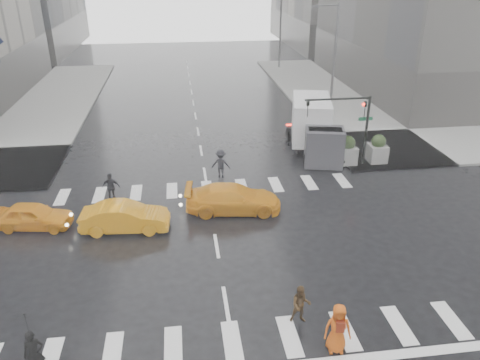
{
  "coord_description": "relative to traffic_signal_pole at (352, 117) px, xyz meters",
  "views": [
    {
      "loc": [
        -1.36,
        -18.03,
        11.77
      ],
      "look_at": [
        1.35,
        2.0,
        2.31
      ],
      "focal_mm": 35.0,
      "sensor_mm": 36.0,
      "label": 1
    }
  ],
  "objects": [
    {
      "name": "taxi_mid",
      "position": [
        -13.21,
        -6.01,
        -2.53
      ],
      "size": [
        4.27,
        1.75,
        1.38
      ],
      "primitive_type": "imported",
      "rotation": [
        0.0,
        0.0,
        1.5
      ],
      "color": "orange",
      "rests_on": "ground"
    },
    {
      "name": "traffic_signal_pole",
      "position": [
        0.0,
        0.0,
        0.0
      ],
      "size": [
        4.45,
        0.42,
        4.5
      ],
      "color": "black",
      "rests_on": "ground"
    },
    {
      "name": "ground",
      "position": [
        -9.01,
        -8.01,
        -3.22
      ],
      "size": [
        120.0,
        120.0,
        0.0
      ],
      "primitive_type": "plane",
      "color": "black",
      "rests_on": "ground"
    },
    {
      "name": "pedestrian_brown",
      "position": [
        -6.47,
        -13.32,
        -2.47
      ],
      "size": [
        0.8,
        0.66,
        1.5
      ],
      "primitive_type": "imported",
      "rotation": [
        0.0,
        0.0,
        -0.14
      ],
      "color": "#3E2B16",
      "rests_on": "ground"
    },
    {
      "name": "pedestrian_far_a",
      "position": [
        -14.21,
        -2.73,
        -2.41
      ],
      "size": [
        1.01,
        0.69,
        1.61
      ],
      "primitive_type": "imported",
      "rotation": [
        0.0,
        0.0,
        3.01
      ],
      "color": "black",
      "rests_on": "ground"
    },
    {
      "name": "street_lamp_near",
      "position": [
        1.86,
        9.99,
        1.73
      ],
      "size": [
        2.15,
        0.22,
        9.0
      ],
      "color": "#59595B",
      "rests_on": "ground"
    },
    {
      "name": "pedestrian_far_b",
      "position": [
        -8.06,
        -0.56,
        -2.34
      ],
      "size": [
        1.25,
        0.89,
        1.75
      ],
      "primitive_type": "imported",
      "rotation": [
        0.0,
        0.0,
        2.88
      ],
      "color": "black",
      "rests_on": "ground"
    },
    {
      "name": "box_truck",
      "position": [
        -1.51,
        2.66,
        -1.37
      ],
      "size": [
        2.45,
        6.53,
        3.47
      ],
      "rotation": [
        0.0,
        0.0,
        -0.23
      ],
      "color": "silver",
      "rests_on": "ground"
    },
    {
      "name": "pedestrian_orange",
      "position": [
        -5.63,
        -14.81,
        -2.3
      ],
      "size": [
        0.96,
        0.7,
        1.82
      ],
      "rotation": [
        0.0,
        0.0,
        -0.14
      ],
      "color": "#CA500E",
      "rests_on": "ground"
    },
    {
      "name": "pedestrian_black",
      "position": [
        -15.2,
        -14.54,
        -1.61
      ],
      "size": [
        1.19,
        1.2,
        2.43
      ],
      "rotation": [
        0.0,
        0.0,
        0.27
      ],
      "color": "black",
      "rests_on": "ground"
    },
    {
      "name": "planter_east",
      "position": [
        1.99,
        0.19,
        -2.23
      ],
      "size": [
        1.1,
        1.1,
        1.8
      ],
      "color": "gray",
      "rests_on": "ground"
    },
    {
      "name": "sidewalk_ne",
      "position": [
        10.49,
        9.49,
        -3.14
      ],
      "size": [
        35.0,
        35.0,
        0.15
      ],
      "primitive_type": "cube",
      "color": "gray",
      "rests_on": "ground"
    },
    {
      "name": "taxi_rear",
      "position": [
        -7.84,
        -4.81,
        -2.51
      ],
      "size": [
        4.51,
        2.45,
        1.42
      ],
      "primitive_type": "imported",
      "rotation": [
        0.0,
        0.0,
        1.46
      ],
      "color": "orange",
      "rests_on": "ground"
    },
    {
      "name": "road_markings",
      "position": [
        -9.01,
        -8.01,
        -3.21
      ],
      "size": [
        18.0,
        48.0,
        0.01
      ],
      "primitive_type": null,
      "color": "silver",
      "rests_on": "ground"
    },
    {
      "name": "taxi_front",
      "position": [
        -17.64,
        -5.16,
        -2.59
      ],
      "size": [
        3.86,
        2.01,
        1.26
      ],
      "primitive_type": "imported",
      "rotation": [
        0.0,
        0.0,
        1.42
      ],
      "color": "orange",
      "rests_on": "ground"
    },
    {
      "name": "planter_mid",
      "position": [
        -0.01,
        0.19,
        -2.23
      ],
      "size": [
        1.1,
        1.1,
        1.8
      ],
      "color": "gray",
      "rests_on": "ground"
    },
    {
      "name": "planter_west",
      "position": [
        -2.01,
        0.19,
        -2.23
      ],
      "size": [
        1.1,
        1.1,
        1.8
      ],
      "color": "gray",
      "rests_on": "ground"
    },
    {
      "name": "street_lamp_far",
      "position": [
        1.86,
        29.99,
        1.73
      ],
      "size": [
        2.15,
        0.22,
        9.0
      ],
      "color": "#59595B",
      "rests_on": "ground"
    }
  ]
}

